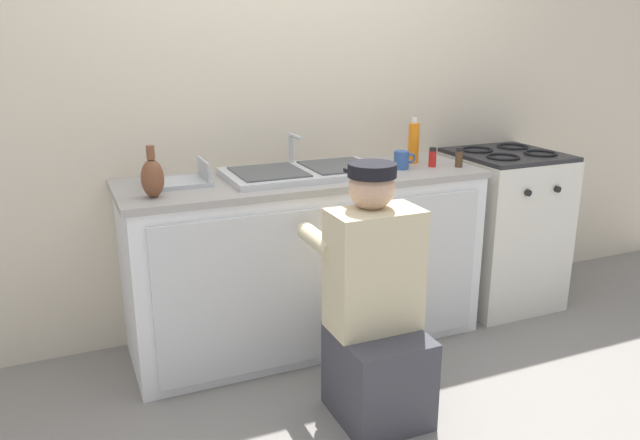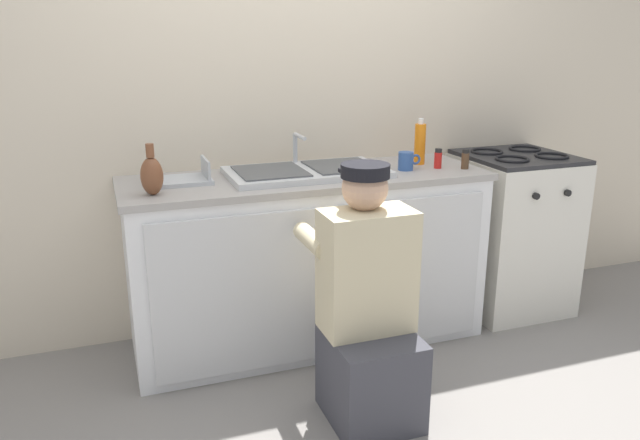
% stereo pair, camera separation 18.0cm
% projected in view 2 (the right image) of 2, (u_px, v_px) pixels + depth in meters
% --- Properties ---
extents(ground_plane, '(12.00, 12.00, 0.00)m').
position_uv_depth(ground_plane, '(327.00, 363.00, 3.16)').
color(ground_plane, gray).
extents(back_wall, '(6.00, 0.10, 2.50)m').
position_uv_depth(back_wall, '(286.00, 101.00, 3.38)').
color(back_wall, beige).
rests_on(back_wall, ground_plane).
extents(counter_cabinet, '(1.83, 0.62, 0.88)m').
position_uv_depth(counter_cabinet, '(308.00, 263.00, 3.29)').
color(counter_cabinet, white).
rests_on(counter_cabinet, ground_plane).
extents(countertop, '(1.87, 0.62, 0.03)m').
position_uv_depth(countertop, '(307.00, 178.00, 3.17)').
color(countertop, '#9E9993').
rests_on(countertop, counter_cabinet).
extents(sink_double_basin, '(0.80, 0.44, 0.19)m').
position_uv_depth(sink_double_basin, '(307.00, 171.00, 3.16)').
color(sink_double_basin, silver).
rests_on(sink_double_basin, countertop).
extents(stove_range, '(0.59, 0.62, 0.95)m').
position_uv_depth(stove_range, '(511.00, 232.00, 3.71)').
color(stove_range, silver).
rests_on(stove_range, ground_plane).
extents(plumber_person, '(0.42, 0.61, 1.10)m').
position_uv_depth(plumber_person, '(368.00, 317.00, 2.62)').
color(plumber_person, '#3F3F47').
rests_on(plumber_person, ground_plane).
extents(coffee_mug, '(0.13, 0.08, 0.10)m').
position_uv_depth(coffee_mug, '(406.00, 161.00, 3.27)').
color(coffee_mug, '#335699').
rests_on(coffee_mug, countertop).
extents(vase_decorative, '(0.10, 0.10, 0.23)m').
position_uv_depth(vase_decorative, '(152.00, 175.00, 2.76)').
color(vase_decorative, brown).
rests_on(vase_decorative, countertop).
extents(spice_bottle_pepper, '(0.04, 0.04, 0.10)m').
position_uv_depth(spice_bottle_pepper, '(465.00, 159.00, 3.29)').
color(spice_bottle_pepper, '#513823').
rests_on(spice_bottle_pepper, countertop).
extents(soap_bottle_orange, '(0.06, 0.06, 0.25)m').
position_uv_depth(soap_bottle_orange, '(420.00, 144.00, 3.39)').
color(soap_bottle_orange, orange).
rests_on(soap_bottle_orange, countertop).
extents(dish_rack_tray, '(0.28, 0.22, 0.11)m').
position_uv_depth(dish_rack_tray, '(181.00, 178.00, 3.00)').
color(dish_rack_tray, '#B2B7BC').
rests_on(dish_rack_tray, countertop).
extents(spice_bottle_red, '(0.04, 0.04, 0.10)m').
position_uv_depth(spice_bottle_red, '(438.00, 159.00, 3.31)').
color(spice_bottle_red, red).
rests_on(spice_bottle_red, countertop).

